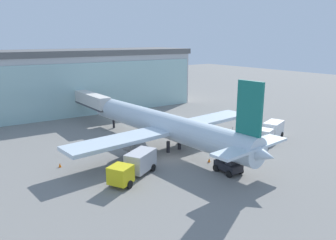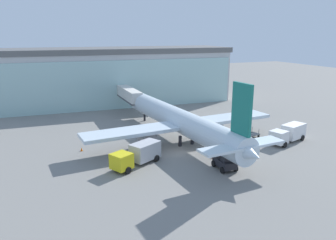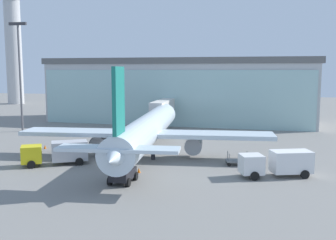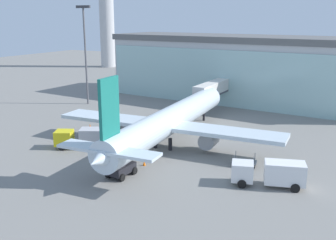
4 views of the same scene
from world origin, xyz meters
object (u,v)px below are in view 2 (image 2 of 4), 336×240
object	(u,v)px
airplane	(180,121)
catering_truck	(138,154)
safety_cone_nose	(213,156)
baggage_cart	(250,135)
safety_cone_wingtip	(82,149)
jet_bridge	(127,94)
fuel_truck	(289,133)
pushback_tug	(225,162)

from	to	relation	value
airplane	catering_truck	world-z (taller)	airplane
airplane	safety_cone_nose	size ratio (longest dim) A/B	66.64
airplane	safety_cone_nose	world-z (taller)	airplane
baggage_cart	safety_cone_wingtip	bearing A→B (deg)	-19.45
safety_cone_nose	safety_cone_wingtip	world-z (taller)	same
jet_bridge	catering_truck	bearing A→B (deg)	166.82
fuel_truck	safety_cone_nose	world-z (taller)	fuel_truck
fuel_truck	safety_cone_wingtip	size ratio (longest dim) A/B	13.86
fuel_truck	safety_cone_wingtip	xyz separation A→B (m)	(-30.52, 8.44, -1.19)
airplane	baggage_cart	size ratio (longest dim) A/B	12.06
jet_bridge	catering_truck	xyz separation A→B (m)	(-6.75, -28.24, -2.65)
airplane	fuel_truck	size ratio (longest dim) A/B	4.81
safety_cone_wingtip	baggage_cart	bearing A→B (deg)	-9.26
catering_truck	fuel_truck	bearing A→B (deg)	151.64
airplane	pushback_tug	distance (m)	12.35
safety_cone_nose	safety_cone_wingtip	distance (m)	18.86
safety_cone_nose	baggage_cart	bearing A→B (deg)	27.94
baggage_cart	jet_bridge	bearing A→B (deg)	-70.96
jet_bridge	fuel_truck	xyz separation A→B (m)	(17.79, -28.61, -2.65)
jet_bridge	pushback_tug	world-z (taller)	jet_bridge
baggage_cart	safety_cone_nose	world-z (taller)	baggage_cart
jet_bridge	catering_truck	world-z (taller)	jet_bridge
catering_truck	safety_cone_wingtip	bearing A→B (deg)	-80.96
safety_cone_nose	safety_cone_wingtip	bearing A→B (deg)	148.81
jet_bridge	fuel_truck	world-z (taller)	jet_bridge
baggage_cart	safety_cone_wingtip	xyz separation A→B (m)	(-26.43, 4.31, -0.23)
airplane	jet_bridge	bearing A→B (deg)	1.73
jet_bridge	fuel_truck	distance (m)	33.79
airplane	safety_cone_wingtip	size ratio (longest dim) A/B	66.64
catering_truck	baggage_cart	xyz separation A→B (m)	(20.44, 3.77, -0.97)
baggage_cart	pushback_tug	distance (m)	14.35
baggage_cart	safety_cone_nose	size ratio (longest dim) A/B	5.53
jet_bridge	baggage_cart	world-z (taller)	jet_bridge
pushback_tug	fuel_truck	bearing A→B (deg)	-68.26
jet_bridge	baggage_cart	xyz separation A→B (m)	(13.69, -24.47, -3.61)
baggage_cart	pushback_tug	xyz separation A→B (m)	(-10.84, -9.40, 0.47)
safety_cone_nose	safety_cone_wingtip	xyz separation A→B (m)	(-16.13, 9.77, 0.00)
jet_bridge	safety_cone_wingtip	bearing A→B (deg)	147.99
fuel_truck	safety_cone_nose	size ratio (longest dim) A/B	13.86
catering_truck	pushback_tug	size ratio (longest dim) A/B	2.29
jet_bridge	airplane	size ratio (longest dim) A/B	0.40
airplane	safety_cone_wingtip	bearing A→B (deg)	79.72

